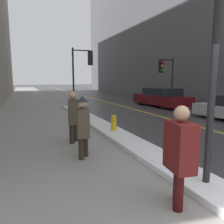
{
  "coord_description": "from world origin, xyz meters",
  "views": [
    {
      "loc": [
        -2.66,
        -1.51,
        1.95
      ],
      "look_at": [
        -0.4,
        4.0,
        1.05
      ],
      "focal_mm": 35.0,
      "sensor_mm": 36.0,
      "label": 1
    }
  ],
  "objects_px": {
    "lamp_post": "(216,38)",
    "traffic_light_far": "(165,71)",
    "parked_car_maroon": "(161,98)",
    "traffic_light_near": "(84,65)",
    "pedestrian_in_fedora": "(83,125)",
    "pedestrian_trailing": "(73,114)",
    "pedestrian_with_shoulder_bag": "(179,152)",
    "fire_hydrant": "(114,125)"
  },
  "relations": [
    {
      "from": "lamp_post",
      "to": "parked_car_maroon",
      "type": "relative_size",
      "value": 0.89
    },
    {
      "from": "traffic_light_near",
      "to": "pedestrian_in_fedora",
      "type": "distance_m",
      "value": 9.19
    },
    {
      "from": "lamp_post",
      "to": "traffic_light_near",
      "type": "distance_m",
      "value": 11.0
    },
    {
      "from": "traffic_light_far",
      "to": "pedestrian_with_shoulder_bag",
      "type": "bearing_deg",
      "value": 48.58
    },
    {
      "from": "pedestrian_with_shoulder_bag",
      "to": "pedestrian_in_fedora",
      "type": "height_order",
      "value": "pedestrian_with_shoulder_bag"
    },
    {
      "from": "lamp_post",
      "to": "traffic_light_near",
      "type": "height_order",
      "value": "lamp_post"
    },
    {
      "from": "pedestrian_in_fedora",
      "to": "parked_car_maroon",
      "type": "xyz_separation_m",
      "value": [
        7.97,
        8.19,
        -0.23
      ]
    },
    {
      "from": "pedestrian_trailing",
      "to": "traffic_light_near",
      "type": "bearing_deg",
      "value": 172.14
    },
    {
      "from": "traffic_light_far",
      "to": "pedestrian_in_fedora",
      "type": "height_order",
      "value": "traffic_light_far"
    },
    {
      "from": "pedestrian_with_shoulder_bag",
      "to": "fire_hydrant",
      "type": "distance_m",
      "value": 4.61
    },
    {
      "from": "traffic_light_near",
      "to": "fire_hydrant",
      "type": "height_order",
      "value": "traffic_light_near"
    },
    {
      "from": "parked_car_maroon",
      "to": "fire_hydrant",
      "type": "distance_m",
      "value": 8.91
    },
    {
      "from": "lamp_post",
      "to": "traffic_light_far",
      "type": "bearing_deg",
      "value": 57.8
    },
    {
      "from": "lamp_post",
      "to": "pedestrian_in_fedora",
      "type": "relative_size",
      "value": 2.75
    },
    {
      "from": "pedestrian_with_shoulder_bag",
      "to": "parked_car_maroon",
      "type": "xyz_separation_m",
      "value": [
        7.16,
        10.75,
        -0.24
      ]
    },
    {
      "from": "traffic_light_near",
      "to": "parked_car_maroon",
      "type": "bearing_deg",
      "value": 2.19
    },
    {
      "from": "parked_car_maroon",
      "to": "traffic_light_near",
      "type": "bearing_deg",
      "value": 83.33
    },
    {
      "from": "traffic_light_near",
      "to": "parked_car_maroon",
      "type": "relative_size",
      "value": 0.8
    },
    {
      "from": "lamp_post",
      "to": "fire_hydrant",
      "type": "height_order",
      "value": "lamp_post"
    },
    {
      "from": "pedestrian_with_shoulder_bag",
      "to": "pedestrian_trailing",
      "type": "distance_m",
      "value": 4.07
    },
    {
      "from": "pedestrian_in_fedora",
      "to": "traffic_light_near",
      "type": "bearing_deg",
      "value": 174.48
    },
    {
      "from": "traffic_light_far",
      "to": "parked_car_maroon",
      "type": "relative_size",
      "value": 0.71
    },
    {
      "from": "parked_car_maroon",
      "to": "pedestrian_trailing",
      "type": "bearing_deg",
      "value": 128.65
    },
    {
      "from": "traffic_light_far",
      "to": "fire_hydrant",
      "type": "relative_size",
      "value": 4.93
    },
    {
      "from": "pedestrian_in_fedora",
      "to": "lamp_post",
      "type": "bearing_deg",
      "value": 44.98
    },
    {
      "from": "fire_hydrant",
      "to": "lamp_post",
      "type": "bearing_deg",
      "value": -89.91
    },
    {
      "from": "traffic_light_far",
      "to": "pedestrian_in_fedora",
      "type": "bearing_deg",
      "value": 37.94
    },
    {
      "from": "traffic_light_far",
      "to": "traffic_light_near",
      "type": "bearing_deg",
      "value": -12.42
    },
    {
      "from": "pedestrian_with_shoulder_bag",
      "to": "parked_car_maroon",
      "type": "bearing_deg",
      "value": 156.13
    },
    {
      "from": "traffic_light_far",
      "to": "pedestrian_with_shoulder_bag",
      "type": "relative_size",
      "value": 2.2
    },
    {
      "from": "lamp_post",
      "to": "traffic_light_far",
      "type": "distance_m",
      "value": 12.29
    },
    {
      "from": "traffic_light_near",
      "to": "parked_car_maroon",
      "type": "distance_m",
      "value": 6.03
    },
    {
      "from": "pedestrian_in_fedora",
      "to": "fire_hydrant",
      "type": "xyz_separation_m",
      "value": [
        1.63,
        1.94,
        -0.51
      ]
    },
    {
      "from": "pedestrian_in_fedora",
      "to": "pedestrian_trailing",
      "type": "bearing_deg",
      "value": -173.1
    },
    {
      "from": "traffic_light_far",
      "to": "pedestrian_with_shoulder_bag",
      "type": "xyz_separation_m",
      "value": [
        -7.38,
        -10.64,
        -1.62
      ]
    },
    {
      "from": "pedestrian_in_fedora",
      "to": "traffic_light_far",
      "type": "bearing_deg",
      "value": 144.41
    },
    {
      "from": "traffic_light_far",
      "to": "pedestrian_with_shoulder_bag",
      "type": "distance_m",
      "value": 13.05
    },
    {
      "from": "traffic_light_near",
      "to": "pedestrian_with_shoulder_bag",
      "type": "xyz_separation_m",
      "value": [
        -1.56,
        -11.22,
        -1.94
      ]
    },
    {
      "from": "traffic_light_far",
      "to": "pedestrian_in_fedora",
      "type": "relative_size",
      "value": 2.21
    },
    {
      "from": "traffic_light_near",
      "to": "pedestrian_with_shoulder_bag",
      "type": "distance_m",
      "value": 11.49
    },
    {
      "from": "pedestrian_in_fedora",
      "to": "parked_car_maroon",
      "type": "relative_size",
      "value": 0.32
    },
    {
      "from": "traffic_light_far",
      "to": "pedestrian_trailing",
      "type": "xyz_separation_m",
      "value": [
        -8.11,
        -6.64,
        -1.61
      ]
    }
  ]
}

